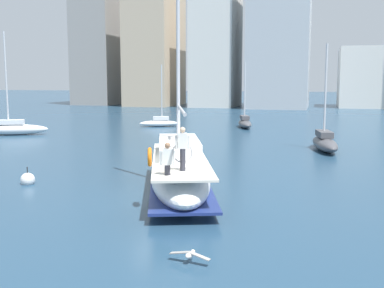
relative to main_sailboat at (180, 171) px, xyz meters
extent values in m
plane|color=navy|center=(-0.33, -0.96, -0.90)|extent=(400.00, 400.00, 0.00)
ellipsoid|color=white|center=(0.03, -0.07, -0.20)|extent=(5.36, 9.86, 1.40)
cube|color=navy|center=(0.03, -0.07, -0.52)|extent=(5.32, 9.69, 0.10)
cube|color=beige|center=(0.03, -0.07, 0.54)|extent=(5.03, 9.35, 0.08)
cube|color=white|center=(-0.21, 0.61, 0.93)|extent=(2.98, 4.63, 0.70)
cylinder|color=silver|center=(-0.36, 1.07, 5.77)|extent=(0.16, 0.16, 10.38)
cylinder|color=#B7B7BC|center=(0.57, -1.66, 2.70)|extent=(1.97, 5.49, 0.12)
cylinder|color=silver|center=(-1.40, 4.11, 1.05)|extent=(0.87, 0.35, 0.06)
torus|color=orange|center=(-0.24, -2.95, 1.05)|extent=(0.36, 0.71, 0.70)
cylinder|color=#33333D|center=(0.95, -2.80, 0.98)|extent=(0.20, 0.20, 0.80)
cube|color=white|center=(0.95, -2.80, 1.66)|extent=(0.37, 0.29, 0.56)
sphere|color=beige|center=(0.95, -2.80, 2.05)|extent=(0.20, 0.20, 0.20)
cylinder|color=white|center=(0.75, -2.87, 1.61)|extent=(0.09, 0.09, 0.50)
cylinder|color=white|center=(1.16, -2.73, 1.61)|extent=(0.09, 0.09, 0.50)
cylinder|color=#33333D|center=(0.66, -3.65, 0.75)|extent=(0.20, 0.20, 0.35)
cube|color=white|center=(0.66, -3.65, 1.21)|extent=(0.37, 0.29, 0.56)
sphere|color=#9E7051|center=(0.66, -3.65, 1.60)|extent=(0.20, 0.20, 0.20)
cylinder|color=white|center=(0.46, -3.73, 1.16)|extent=(0.09, 0.09, 0.50)
cylinder|color=white|center=(0.87, -3.58, 1.16)|extent=(0.09, 0.09, 0.50)
torus|color=silver|center=(0.88, -2.57, 1.20)|extent=(0.74, 0.30, 0.76)
ellipsoid|color=silver|center=(-20.02, 16.62, -0.43)|extent=(5.80, 3.66, 0.93)
cube|color=silver|center=(-20.28, 16.49, 0.23)|extent=(2.46, 1.77, 0.40)
cylinder|color=silver|center=(-20.42, 16.43, 3.99)|extent=(0.14, 0.14, 7.92)
ellipsoid|color=white|center=(-10.26, 27.05, -0.58)|extent=(4.07, 2.45, 0.65)
cube|color=white|center=(-10.08, 27.12, -0.05)|extent=(1.72, 1.20, 0.40)
cylinder|color=silver|center=(-9.98, 27.16, 2.59)|extent=(0.11, 0.11, 5.68)
ellipsoid|color=#4C4C51|center=(-1.54, 28.29, -0.50)|extent=(2.47, 5.07, 0.80)
cube|color=#4C4C51|center=(-1.61, 28.53, 0.10)|extent=(1.27, 2.11, 0.40)
cylinder|color=silver|center=(-1.64, 28.65, 2.77)|extent=(0.13, 0.13, 5.74)
ellipsoid|color=#4C4C51|center=(6.07, 14.06, -0.45)|extent=(2.27, 5.71, 0.90)
cube|color=#4C4C51|center=(6.02, 14.33, 0.20)|extent=(1.23, 2.34, 0.40)
cylinder|color=silver|center=(6.00, 14.47, 3.13)|extent=(0.14, 0.14, 6.26)
ellipsoid|color=silver|center=(2.50, -7.47, -0.68)|extent=(0.25, 0.39, 0.16)
sphere|color=silver|center=(2.53, -7.29, -0.65)|extent=(0.11, 0.11, 0.11)
cone|color=gold|center=(2.54, -7.23, -0.66)|extent=(0.05, 0.08, 0.04)
cube|color=#9E9993|center=(2.22, -7.42, -0.66)|extent=(0.58, 0.25, 0.14)
cube|color=#9E9993|center=(2.78, -7.53, -0.66)|extent=(0.58, 0.25, 0.14)
sphere|color=silver|center=(-7.13, -0.34, -0.71)|extent=(0.65, 0.65, 0.65)
cylinder|color=black|center=(-7.13, -0.34, -0.41)|extent=(0.04, 0.04, 0.60)
cube|color=gray|center=(-37.29, 68.66, 11.90)|extent=(7.90, 10.06, 25.60)
cube|color=#C6AD8E|center=(-25.04, 67.89, 11.07)|extent=(8.29, 14.03, 23.94)
cube|color=silver|center=(-12.83, 66.91, 9.78)|extent=(7.73, 11.78, 21.36)
cube|color=#B2B7BC|center=(-1.32, 66.68, 11.74)|extent=(10.18, 15.40, 25.29)
cube|color=silver|center=(13.13, 71.74, 4.40)|extent=(8.32, 12.23, 10.59)
camera|label=1|loc=(5.56, -18.62, 3.75)|focal=43.88mm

